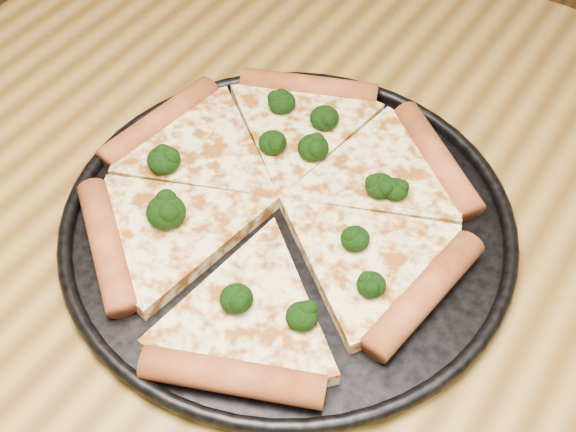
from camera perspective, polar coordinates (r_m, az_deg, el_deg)
The scene contains 4 objects.
dining_table at distance 0.75m, azimuth 8.62°, elevation -8.01°, with size 1.20×0.90×0.75m.
pizza_pan at distance 0.69m, azimuth -0.00°, elevation -0.43°, with size 0.41×0.41×0.02m.
pizza at distance 0.69m, azimuth -0.70°, elevation 1.00°, with size 0.36×0.40×0.03m.
broccoli_florets at distance 0.69m, azimuth -0.86°, elevation 2.08°, with size 0.26×0.25×0.03m.
Camera 1 is at (0.13, -0.39, 1.29)m, focal length 47.66 mm.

